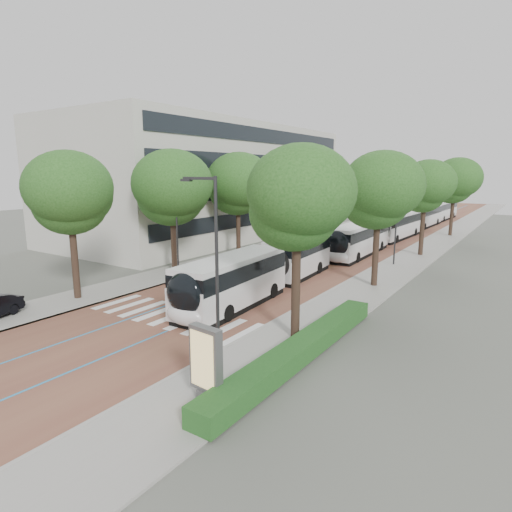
# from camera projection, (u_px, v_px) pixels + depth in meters

# --- Properties ---
(ground) EXTENTS (160.00, 160.00, 0.00)m
(ground) POSITION_uv_depth(u_px,v_px,m) (158.00, 321.00, 24.14)
(ground) COLOR #51544C
(ground) RESTS_ON ground
(road) EXTENTS (11.00, 140.00, 0.02)m
(road) POSITION_uv_depth(u_px,v_px,m) (382.00, 235.00, 56.73)
(road) COLOR brown
(road) RESTS_ON ground
(sidewalk_left) EXTENTS (4.00, 140.00, 0.12)m
(sidewalk_left) POSITION_uv_depth(u_px,v_px,m) (330.00, 230.00, 60.82)
(sidewalk_left) COLOR gray
(sidewalk_left) RESTS_ON ground
(sidewalk_right) EXTENTS (4.00, 140.00, 0.12)m
(sidewalk_right) POSITION_uv_depth(u_px,v_px,m) (442.00, 240.00, 52.62)
(sidewalk_right) COLOR gray
(sidewalk_right) RESTS_ON ground
(kerb_left) EXTENTS (0.20, 140.00, 0.14)m
(kerb_left) POSITION_uv_depth(u_px,v_px,m) (342.00, 231.00, 59.78)
(kerb_left) COLOR gray
(kerb_left) RESTS_ON ground
(kerb_right) EXTENTS (0.20, 140.00, 0.14)m
(kerb_right) POSITION_uv_depth(u_px,v_px,m) (426.00, 238.00, 53.66)
(kerb_right) COLOR gray
(kerb_right) RESTS_ON ground
(zebra_crossing) EXTENTS (10.55, 3.60, 0.01)m
(zebra_crossing) POSITION_uv_depth(u_px,v_px,m) (173.00, 316.00, 24.84)
(zebra_crossing) COLOR silver
(zebra_crossing) RESTS_ON ground
(lane_line_left) EXTENTS (0.12, 126.00, 0.01)m
(lane_line_left) POSITION_uv_depth(u_px,v_px,m) (370.00, 234.00, 57.60)
(lane_line_left) COLOR teal
(lane_line_left) RESTS_ON road
(lane_line_right) EXTENTS (0.12, 126.00, 0.01)m
(lane_line_right) POSITION_uv_depth(u_px,v_px,m) (394.00, 236.00, 55.85)
(lane_line_right) COLOR teal
(lane_line_right) RESTS_ON road
(office_building) EXTENTS (18.11, 40.00, 14.00)m
(office_building) POSITION_uv_depth(u_px,v_px,m) (209.00, 181.00, 56.23)
(office_building) COLOR #AEACA1
(office_building) RESTS_ON ground
(hedge) EXTENTS (1.20, 14.00, 0.80)m
(hedge) POSITION_uv_depth(u_px,v_px,m) (301.00, 349.00, 19.06)
(hedge) COLOR #184718
(hedge) RESTS_ON sidewalk_right
(streetlight_near) EXTENTS (1.82, 0.20, 8.00)m
(streetlight_near) POSITION_uv_depth(u_px,v_px,m) (213.00, 259.00, 17.14)
(streetlight_near) COLOR #2A2A2C
(streetlight_near) RESTS_ON sidewalk_right
(streetlight_far) EXTENTS (1.82, 0.20, 8.00)m
(streetlight_far) POSITION_uv_depth(u_px,v_px,m) (395.00, 212.00, 37.51)
(streetlight_far) COLOR #2A2A2C
(streetlight_far) RESTS_ON sidewalk_right
(lamp_post_left) EXTENTS (0.14, 0.14, 8.00)m
(lamp_post_left) POSITION_uv_depth(u_px,v_px,m) (177.00, 226.00, 33.19)
(lamp_post_left) COLOR #2A2A2C
(lamp_post_left) RESTS_ON sidewalk_left
(trees_left) EXTENTS (6.48, 60.64, 9.88)m
(trees_left) POSITION_uv_depth(u_px,v_px,m) (278.00, 185.00, 47.78)
(trees_left) COLOR black
(trees_left) RESTS_ON ground
(trees_right) EXTENTS (6.03, 47.59, 9.46)m
(trees_right) POSITION_uv_depth(u_px,v_px,m) (415.00, 189.00, 38.30)
(trees_right) COLOR black
(trees_right) RESTS_ON ground
(lead_bus) EXTENTS (3.61, 18.51, 3.20)m
(lead_bus) POSITION_uv_depth(u_px,v_px,m) (263.00, 270.00, 29.45)
(lead_bus) COLOR black
(lead_bus) RESTS_ON ground
(bus_queued_0) EXTENTS (2.80, 12.45, 3.20)m
(bus_queued_0) POSITION_uv_depth(u_px,v_px,m) (357.00, 240.00, 42.46)
(bus_queued_0) COLOR silver
(bus_queued_0) RESTS_ON ground
(bus_queued_1) EXTENTS (3.04, 12.49, 3.20)m
(bus_queued_1) POSITION_uv_depth(u_px,v_px,m) (396.00, 226.00, 53.21)
(bus_queued_1) COLOR silver
(bus_queued_1) RESTS_ON ground
(bus_queued_2) EXTENTS (2.92, 12.47, 3.20)m
(bus_queued_2) POSITION_uv_depth(u_px,v_px,m) (423.00, 216.00, 64.63)
(bus_queued_2) COLOR silver
(bus_queued_2) RESTS_ON ground
(bus_queued_3) EXTENTS (2.96, 12.48, 3.20)m
(bus_queued_3) POSITION_uv_depth(u_px,v_px,m) (441.00, 210.00, 74.69)
(bus_queued_3) COLOR silver
(bus_queued_3) RESTS_ON ground
(ad_panel) EXTENTS (1.38, 0.58, 2.80)m
(ad_panel) POSITION_uv_depth(u_px,v_px,m) (206.00, 362.00, 15.25)
(ad_panel) COLOR #59595B
(ad_panel) RESTS_ON sidewalk_right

